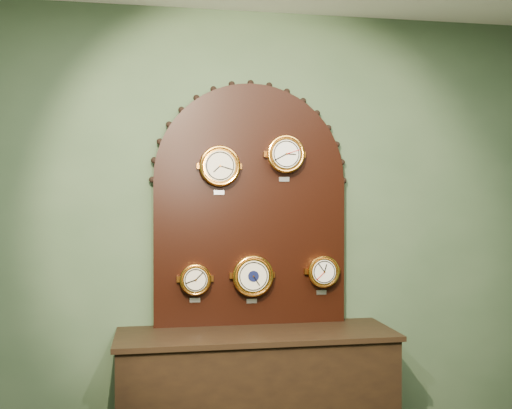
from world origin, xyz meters
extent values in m
plane|color=#3E553A|center=(0.00, 2.50, 1.40)|extent=(4.00, 0.00, 4.00)
cube|color=black|center=(0.00, 2.23, 0.40)|extent=(1.60, 0.50, 0.80)
cube|color=black|center=(0.00, 2.45, 1.28)|extent=(1.20, 0.06, 0.90)
cylinder|color=black|center=(0.00, 2.45, 1.73)|extent=(1.20, 0.06, 1.20)
cylinder|color=orange|center=(-0.20, 2.39, 1.81)|extent=(0.23, 0.08, 0.23)
torus|color=orange|center=(-0.20, 2.36, 1.81)|extent=(0.25, 0.02, 0.25)
cylinder|color=beige|center=(-0.20, 2.35, 1.81)|extent=(0.18, 0.01, 0.18)
cube|color=silver|center=(-0.20, 2.42, 1.65)|extent=(0.07, 0.01, 0.03)
cylinder|color=orange|center=(0.21, 2.39, 1.89)|extent=(0.22, 0.08, 0.22)
torus|color=orange|center=(0.21, 2.36, 1.89)|extent=(0.24, 0.02, 0.24)
cylinder|color=white|center=(0.21, 2.35, 1.89)|extent=(0.17, 0.01, 0.17)
cube|color=silver|center=(0.21, 2.42, 1.74)|extent=(0.07, 0.01, 0.03)
cylinder|color=orange|center=(-0.35, 2.39, 1.13)|extent=(0.18, 0.08, 0.18)
torus|color=orange|center=(-0.35, 2.36, 1.13)|extent=(0.19, 0.02, 0.19)
cylinder|color=beige|center=(-0.35, 2.35, 1.13)|extent=(0.14, 0.01, 0.14)
cube|color=silver|center=(-0.35, 2.42, 0.99)|extent=(0.07, 0.01, 0.03)
cylinder|color=orange|center=(0.00, 2.39, 1.14)|extent=(0.24, 0.08, 0.24)
torus|color=orange|center=(0.00, 2.36, 1.14)|extent=(0.25, 0.02, 0.25)
cylinder|color=beige|center=(0.00, 2.35, 1.14)|extent=(0.19, 0.01, 0.19)
cube|color=silver|center=(0.00, 2.42, 0.98)|extent=(0.07, 0.01, 0.03)
cylinder|color=#0C1136|center=(0.00, 2.35, 1.14)|extent=(0.07, 0.00, 0.07)
cylinder|color=orange|center=(0.45, 2.39, 1.16)|extent=(0.19, 0.08, 0.19)
torus|color=orange|center=(0.45, 2.36, 1.16)|extent=(0.20, 0.02, 0.20)
cylinder|color=white|center=(0.45, 2.35, 1.16)|extent=(0.15, 0.01, 0.15)
cube|color=silver|center=(0.45, 2.42, 1.02)|extent=(0.06, 0.01, 0.03)
camera|label=1|loc=(-0.59, -1.17, 1.62)|focal=41.19mm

